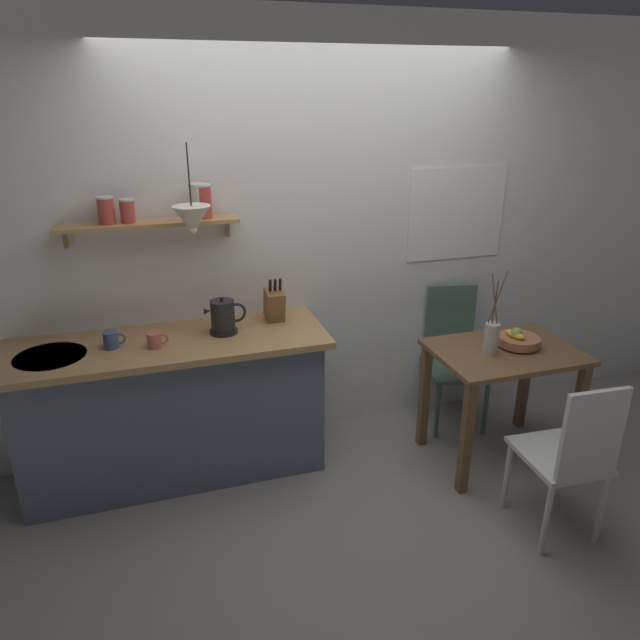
% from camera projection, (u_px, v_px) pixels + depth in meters
% --- Properties ---
extents(ground_plane, '(14.00, 14.00, 0.00)m').
position_uv_depth(ground_plane, '(347.00, 472.00, 3.71)').
color(ground_plane, gray).
extents(back_wall, '(6.80, 0.11, 2.70)m').
position_uv_depth(back_wall, '(346.00, 237.00, 3.85)').
color(back_wall, white).
rests_on(back_wall, ground_plane).
extents(kitchen_counter, '(1.83, 0.63, 0.91)m').
position_uv_depth(kitchen_counter, '(175.00, 408.00, 3.55)').
color(kitchen_counter, slate).
rests_on(kitchen_counter, ground_plane).
extents(wall_shelf, '(1.00, 0.20, 0.33)m').
position_uv_depth(wall_shelf, '(163.00, 212.00, 3.29)').
color(wall_shelf, tan).
extents(dining_table, '(0.87, 0.63, 0.77)m').
position_uv_depth(dining_table, '(503.00, 371.00, 3.65)').
color(dining_table, brown).
rests_on(dining_table, ground_plane).
extents(dining_chair_near, '(0.41, 0.46, 0.95)m').
position_uv_depth(dining_chair_near, '(570.00, 454.00, 3.00)').
color(dining_chair_near, silver).
rests_on(dining_chair_near, ground_plane).
extents(dining_chair_far, '(0.47, 0.49, 0.98)m').
position_uv_depth(dining_chair_far, '(453.00, 351.00, 4.16)').
color(dining_chair_far, '#4C6B5B').
rests_on(dining_chair_far, ground_plane).
extents(fruit_bowl, '(0.26, 0.26, 0.13)m').
position_uv_depth(fruit_bowl, '(518.00, 339.00, 3.62)').
color(fruit_bowl, '#BC704C').
rests_on(fruit_bowl, dining_table).
extents(twig_vase, '(0.09, 0.09, 0.52)m').
position_uv_depth(twig_vase, '(491.00, 337.00, 3.51)').
color(twig_vase, '#B7B2A8').
rests_on(twig_vase, dining_table).
extents(electric_kettle, '(0.25, 0.17, 0.22)m').
position_uv_depth(electric_kettle, '(223.00, 317.00, 3.44)').
color(electric_kettle, black).
rests_on(electric_kettle, kitchen_counter).
extents(knife_block, '(0.11, 0.16, 0.28)m').
position_uv_depth(knife_block, '(274.00, 304.00, 3.62)').
color(knife_block, brown).
rests_on(knife_block, kitchen_counter).
extents(coffee_mug_by_sink, '(0.12, 0.08, 0.10)m').
position_uv_depth(coffee_mug_by_sink, '(111.00, 340.00, 3.26)').
color(coffee_mug_by_sink, '#3D5B89').
rests_on(coffee_mug_by_sink, kitchen_counter).
extents(coffee_mug_spare, '(0.12, 0.08, 0.09)m').
position_uv_depth(coffee_mug_spare, '(155.00, 340.00, 3.27)').
color(coffee_mug_spare, '#C6664C').
rests_on(coffee_mug_spare, kitchen_counter).
extents(pendant_lamp, '(0.21, 0.21, 0.48)m').
position_uv_depth(pendant_lamp, '(192.00, 220.00, 3.15)').
color(pendant_lamp, black).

